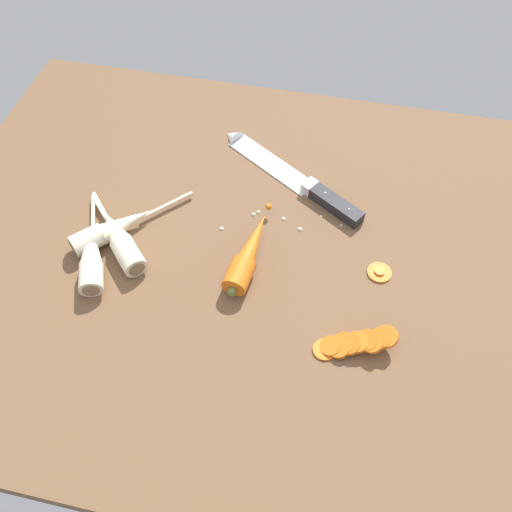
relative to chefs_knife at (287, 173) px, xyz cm
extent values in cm
cube|color=brown|center=(-1.53, -19.23, -2.65)|extent=(120.00, 90.00, 4.00)
cube|color=silver|center=(-3.55, 2.27, -0.40)|extent=(19.22, 14.48, 0.50)
cone|color=silver|center=(-12.98, 8.31, -0.40)|extent=(4.66, 4.95, 3.96)
cube|color=silver|center=(4.87, -3.12, 0.45)|extent=(3.27, 3.55, 2.20)
cube|color=#232328|center=(10.35, -6.62, 0.45)|extent=(10.78, 8.29, 2.20)
sphere|color=silver|center=(7.99, -5.11, 1.55)|extent=(0.50, 0.50, 0.50)
sphere|color=silver|center=(12.71, -8.13, 1.55)|extent=(0.50, 0.50, 0.50)
cylinder|color=orange|center=(-3.34, -26.06, 1.45)|extent=(4.82, 6.00, 4.20)
cone|color=orange|center=(-2.55, -19.46, 1.45)|extent=(5.53, 13.68, 3.99)
sphere|color=orange|center=(-1.48, -10.47, 1.45)|extent=(1.20, 1.20, 1.20)
cylinder|color=#5B7F3D|center=(-3.74, -29.41, 1.45)|extent=(1.31, 1.13, 1.20)
cylinder|color=beige|center=(-21.72, -26.86, 1.35)|extent=(5.88, 5.89, 4.00)
cone|color=beige|center=(-25.89, -22.53, 1.35)|extent=(8.07, 8.18, 3.80)
cylinder|color=beige|center=(-30.16, -18.10, 0.45)|extent=(6.28, 6.48, 0.70)
cylinder|color=#7A6647|center=(-20.22, -28.42, 1.35)|extent=(2.22, 2.16, 2.80)
cylinder|color=beige|center=(-23.42, -25.09, 1.35)|extent=(5.82, 5.83, 4.00)
cone|color=beige|center=(-27.41, -20.74, 1.35)|extent=(7.91, 8.13, 3.80)
cylinder|color=beige|center=(-31.50, -16.29, 0.45)|extent=(6.04, 6.49, 0.70)
cylinder|color=#7A6647|center=(-21.98, -26.65, 1.35)|extent=(2.27, 2.11, 2.80)
cylinder|color=beige|center=(-30.49, -24.49, 1.35)|extent=(6.68, 6.76, 4.00)
cone|color=beige|center=(-25.28, -18.88, 1.35)|extent=(9.45, 9.77, 3.80)
cylinder|color=beige|center=(-19.95, -13.13, 0.45)|extent=(7.73, 8.25, 0.70)
cylinder|color=#7A6647|center=(-32.37, -26.51, 1.35)|extent=(2.26, 2.12, 2.80)
cylinder|color=beige|center=(-26.99, -31.55, 1.35)|extent=(5.60, 6.19, 4.00)
cone|color=beige|center=(-29.62, -25.03, 1.35)|extent=(6.89, 9.77, 3.80)
cylinder|color=beige|center=(-32.32, -18.35, 0.45)|extent=(4.29, 9.29, 0.70)
cylinder|color=#7A6647|center=(-26.04, -33.90, 1.35)|extent=(2.71, 1.33, 2.80)
cylinder|color=orange|center=(12.27, -35.40, -0.30)|extent=(3.61, 3.61, 0.70)
cylinder|color=orange|center=(13.14, -34.79, -0.06)|extent=(3.49, 3.40, 2.01)
cylinder|color=orange|center=(14.39, -34.90, 0.19)|extent=(3.70, 3.61, 2.16)
cylinder|color=orange|center=(15.02, -34.18, 0.43)|extent=(3.76, 3.68, 2.35)
cylinder|color=orange|center=(15.94, -34.30, 0.68)|extent=(3.55, 3.46, 2.38)
cylinder|color=orange|center=(16.94, -33.82, 0.92)|extent=(3.68, 3.60, 1.92)
cylinder|color=orange|center=(18.26, -33.37, 1.17)|extent=(3.69, 3.61, 2.44)
cylinder|color=orange|center=(19.14, -33.56, 1.41)|extent=(3.75, 3.66, 2.44)
cylinder|color=orange|center=(20.27, -32.80, 1.66)|extent=(3.56, 3.48, 2.40)
cylinder|color=orange|center=(21.06, -32.49, 1.90)|extent=(3.77, 3.69, 2.21)
cylinder|color=orange|center=(19.41, -19.42, -0.30)|extent=(4.12, 4.12, 0.70)
cylinder|color=orange|center=(19.41, -19.42, -0.03)|extent=(1.73, 1.73, 0.16)
sphere|color=beige|center=(-9.05, -15.63, -0.26)|extent=(0.78, 0.78, 0.78)
sphere|color=beige|center=(9.59, -6.41, -0.27)|extent=(0.76, 0.76, 0.76)
sphere|color=beige|center=(-3.44, -10.41, -0.30)|extent=(0.70, 0.70, 0.70)
sphere|color=beige|center=(4.74, -12.78, -0.23)|extent=(0.85, 0.85, 0.85)
sphere|color=beige|center=(11.87, -10.28, -0.41)|extent=(0.48, 0.48, 0.48)
sphere|color=beige|center=(9.20, -6.15, -0.37)|extent=(0.56, 0.56, 0.56)
sphere|color=beige|center=(-4.18, -11.13, -0.28)|extent=(0.74, 0.74, 0.74)
sphere|color=beige|center=(8.03, -9.00, -0.44)|extent=(0.41, 0.41, 0.41)
sphere|color=beige|center=(1.41, -11.05, -0.27)|extent=(0.76, 0.76, 0.76)
camera|label=1|loc=(9.61, -72.75, 74.32)|focal=37.39mm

